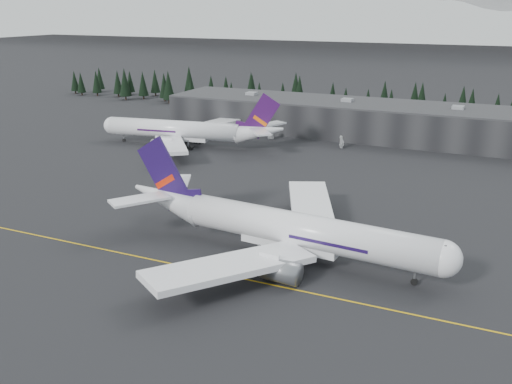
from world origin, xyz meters
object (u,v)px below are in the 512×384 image
at_px(jet_main, 278,226).
at_px(gse_vehicle_a, 271,138).
at_px(terminal, 372,120).
at_px(jet_parked, 189,131).
at_px(gse_vehicle_b, 342,146).

bearing_deg(jet_main, gse_vehicle_a, 118.54).
relative_size(terminal, jet_parked, 2.38).
distance_m(gse_vehicle_a, gse_vehicle_b, 27.98).
bearing_deg(terminal, gse_vehicle_b, -101.84).
xyz_separation_m(terminal, gse_vehicle_b, (-4.82, -22.99, -5.54)).
distance_m(terminal, jet_parked, 68.93).
distance_m(terminal, gse_vehicle_b, 24.14).
height_order(terminal, gse_vehicle_a, terminal).
height_order(jet_main, gse_vehicle_b, jet_main).
xyz_separation_m(jet_main, jet_parked, (-63.21, 71.79, -0.31)).
distance_m(jet_main, gse_vehicle_a, 102.66).
relative_size(gse_vehicle_a, gse_vehicle_b, 1.05).
bearing_deg(terminal, gse_vehicle_a, -147.82).
bearing_deg(jet_parked, gse_vehicle_a, -143.09).
xyz_separation_m(terminal, jet_main, (8.93, -114.27, -0.40)).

